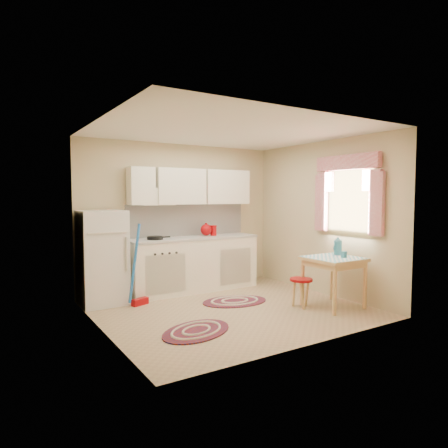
# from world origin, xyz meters

# --- Properties ---
(room_shell) EXTENTS (3.64, 3.60, 2.52)m
(room_shell) POSITION_xyz_m (0.16, 0.24, 1.60)
(room_shell) COLOR tan
(room_shell) RESTS_ON ground
(fridge) EXTENTS (0.65, 0.60, 1.40)m
(fridge) POSITION_xyz_m (-1.46, 1.25, 0.70)
(fridge) COLOR silver
(fridge) RESTS_ON ground
(broom) EXTENTS (0.30, 0.21, 1.20)m
(broom) POSITION_xyz_m (-1.02, 0.90, 0.60)
(broom) COLOR blue
(broom) RESTS_ON ground
(base_cabinets) EXTENTS (2.25, 0.60, 0.88)m
(base_cabinets) POSITION_xyz_m (0.08, 1.30, 0.44)
(base_cabinets) COLOR white
(base_cabinets) RESTS_ON ground
(countertop) EXTENTS (2.27, 0.62, 0.04)m
(countertop) POSITION_xyz_m (0.08, 1.30, 0.90)
(countertop) COLOR #BAB7B0
(countertop) RESTS_ON base_cabinets
(frying_pan) EXTENTS (0.27, 0.27, 0.05)m
(frying_pan) POSITION_xyz_m (-0.62, 1.25, 0.94)
(frying_pan) COLOR black
(frying_pan) RESTS_ON countertop
(red_kettle) EXTENTS (0.24, 0.22, 0.22)m
(red_kettle) POSITION_xyz_m (0.34, 1.30, 1.03)
(red_kettle) COLOR #9A0509
(red_kettle) RESTS_ON countertop
(red_canister) EXTENTS (0.13, 0.13, 0.16)m
(red_canister) POSITION_xyz_m (0.48, 1.30, 1.00)
(red_canister) COLOR #9A0509
(red_canister) RESTS_ON countertop
(table) EXTENTS (0.72, 0.72, 0.72)m
(table) POSITION_xyz_m (1.33, -0.68, 0.36)
(table) COLOR #DEB26F
(table) RESTS_ON ground
(stool) EXTENTS (0.43, 0.43, 0.42)m
(stool) POSITION_xyz_m (0.92, -0.45, 0.21)
(stool) COLOR #9A0509
(stool) RESTS_ON ground
(coffee_pot) EXTENTS (0.16, 0.14, 0.29)m
(coffee_pot) POSITION_xyz_m (1.55, -0.56, 0.87)
(coffee_pot) COLOR teal
(coffee_pot) RESTS_ON table
(mug) EXTENTS (0.11, 0.11, 0.10)m
(mug) POSITION_xyz_m (1.43, -0.78, 0.77)
(mug) COLOR teal
(mug) RESTS_ON table
(rug_center) EXTENTS (1.11, 0.84, 0.02)m
(rug_center) POSITION_xyz_m (0.27, 0.30, 0.01)
(rug_center) COLOR maroon
(rug_center) RESTS_ON ground
(rug_left) EXTENTS (1.14, 0.97, 0.02)m
(rug_left) POSITION_xyz_m (-0.86, -0.57, 0.01)
(rug_left) COLOR maroon
(rug_left) RESTS_ON ground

